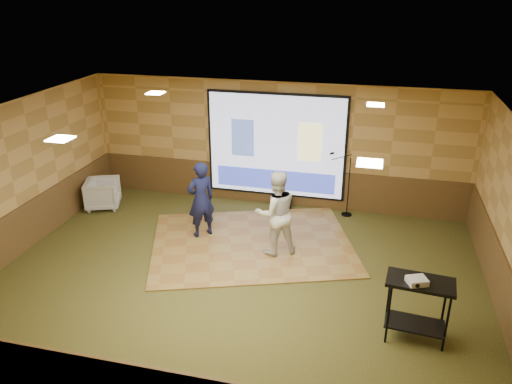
% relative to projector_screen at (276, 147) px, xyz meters
% --- Properties ---
extents(ground, '(9.00, 9.00, 0.00)m').
position_rel_projector_screen_xyz_m(ground, '(0.00, -3.44, -1.47)').
color(ground, '#2D3B1A').
rests_on(ground, ground).
extents(room_shell, '(9.04, 7.04, 3.02)m').
position_rel_projector_screen_xyz_m(room_shell, '(0.00, -3.44, 0.62)').
color(room_shell, tan).
rests_on(room_shell, ground).
extents(wainscot_back, '(9.00, 0.04, 0.95)m').
position_rel_projector_screen_xyz_m(wainscot_back, '(0.00, 0.04, -1.00)').
color(wainscot_back, '#503C1A').
rests_on(wainscot_back, ground).
extents(wainscot_left, '(0.04, 7.00, 0.95)m').
position_rel_projector_screen_xyz_m(wainscot_left, '(-4.48, -3.44, -1.00)').
color(wainscot_left, '#503C1A').
rests_on(wainscot_left, ground).
extents(wainscot_right, '(0.04, 7.00, 0.95)m').
position_rel_projector_screen_xyz_m(wainscot_right, '(4.48, -3.44, -1.00)').
color(wainscot_right, '#503C1A').
rests_on(wainscot_right, ground).
extents(projector_screen, '(3.32, 0.06, 2.52)m').
position_rel_projector_screen_xyz_m(projector_screen, '(0.00, 0.00, 0.00)').
color(projector_screen, black).
rests_on(projector_screen, room_shell).
extents(downlight_nw, '(0.32, 0.32, 0.02)m').
position_rel_projector_screen_xyz_m(downlight_nw, '(-2.20, -1.64, 1.50)').
color(downlight_nw, '#FFE7BF').
rests_on(downlight_nw, room_shell).
extents(downlight_ne, '(0.32, 0.32, 0.02)m').
position_rel_projector_screen_xyz_m(downlight_ne, '(2.20, -1.64, 1.50)').
color(downlight_ne, '#FFE7BF').
rests_on(downlight_ne, room_shell).
extents(downlight_sw, '(0.32, 0.32, 0.02)m').
position_rel_projector_screen_xyz_m(downlight_sw, '(-2.20, -4.94, 1.50)').
color(downlight_sw, '#FFE7BF').
rests_on(downlight_sw, room_shell).
extents(downlight_se, '(0.32, 0.32, 0.02)m').
position_rel_projector_screen_xyz_m(downlight_se, '(2.20, -4.94, 1.50)').
color(downlight_se, '#FFE7BF').
rests_on(downlight_se, room_shell).
extents(dance_floor, '(4.91, 4.32, 0.03)m').
position_rel_projector_screen_xyz_m(dance_floor, '(-0.05, -2.11, -1.46)').
color(dance_floor, olive).
rests_on(dance_floor, ground).
extents(player_left, '(0.71, 0.70, 1.65)m').
position_rel_projector_screen_xyz_m(player_left, '(-1.18, -2.01, -0.62)').
color(player_left, '#14173E').
rests_on(player_left, dance_floor).
extents(player_right, '(1.06, 0.98, 1.74)m').
position_rel_projector_screen_xyz_m(player_right, '(0.50, -2.37, -0.58)').
color(player_right, silver).
rests_on(player_right, dance_floor).
extents(av_table, '(0.98, 0.52, 1.03)m').
position_rel_projector_screen_xyz_m(av_table, '(3.09, -4.41, -0.74)').
color(av_table, black).
rests_on(av_table, ground).
extents(projector, '(0.34, 0.32, 0.09)m').
position_rel_projector_screen_xyz_m(projector, '(3.02, -4.51, -0.40)').
color(projector, silver).
rests_on(projector, av_table).
extents(mic_stand, '(0.60, 0.25, 1.53)m').
position_rel_projector_screen_xyz_m(mic_stand, '(1.71, -0.22, -0.98)').
color(mic_stand, black).
rests_on(mic_stand, ground).
extents(banquet_chair, '(1.00, 0.99, 0.71)m').
position_rel_projector_screen_xyz_m(banquet_chair, '(-4.00, -1.17, -1.12)').
color(banquet_chair, gray).
rests_on(banquet_chair, ground).
extents(duffel_bag, '(0.54, 0.44, 0.29)m').
position_rel_projector_screen_xyz_m(duffel_bag, '(0.19, -0.19, -1.33)').
color(duffel_bag, black).
rests_on(duffel_bag, ground).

